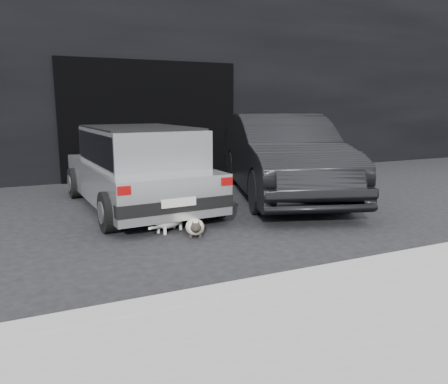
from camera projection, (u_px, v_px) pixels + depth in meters
name	position (u px, v px, depth m)	size (l,w,h in m)	color
ground	(160.00, 224.00, 6.05)	(80.00, 80.00, 0.00)	black
building_facade	(130.00, 71.00, 11.33)	(34.00, 4.00, 5.00)	black
garage_opening	(152.00, 120.00, 9.77)	(4.00, 0.10, 2.60)	black
curb	(341.00, 273.00, 4.12)	(18.00, 0.25, 0.12)	gray
silver_hatchback	(138.00, 164.00, 6.90)	(1.93, 3.63, 1.30)	#B2B5B7
second_car	(282.00, 156.00, 7.82)	(1.56, 4.47, 1.47)	black
cat_siamese	(195.00, 227.00, 5.50)	(0.37, 0.69, 0.24)	beige
cat_white	(171.00, 219.00, 5.71)	(0.65, 0.46, 0.34)	silver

